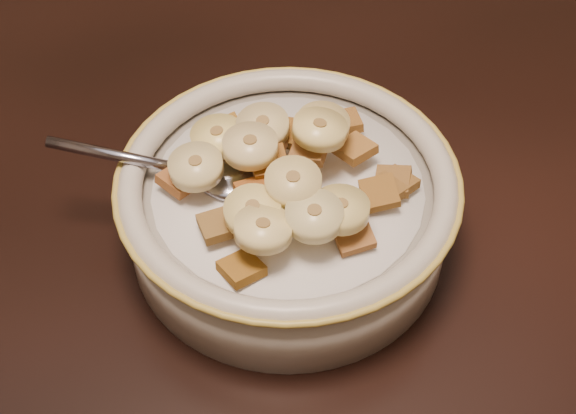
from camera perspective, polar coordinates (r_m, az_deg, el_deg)
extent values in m
cube|color=#381F0F|center=(1.10, -9.78, 11.24)|extent=(0.54, 0.54, 0.97)
cylinder|color=#AFA992|center=(0.49, 0.00, -0.54)|extent=(0.19, 0.19, 0.05)
cylinder|color=white|center=(0.47, 0.00, 1.30)|extent=(0.16, 0.16, 0.00)
ellipsoid|color=#8A8B9F|center=(0.47, -3.75, 1.97)|extent=(0.05, 0.04, 0.01)
cube|color=brown|center=(0.46, 1.50, 4.02)|extent=(0.03, 0.03, 0.01)
cube|color=brown|center=(0.46, -7.72, 1.92)|extent=(0.03, 0.03, 0.01)
cube|color=#945D34|center=(0.46, -1.65, 4.16)|extent=(0.03, 0.03, 0.01)
cube|color=brown|center=(0.45, -1.35, 3.20)|extent=(0.02, 0.02, 0.01)
cube|color=brown|center=(0.44, -2.53, -0.43)|extent=(0.02, 0.02, 0.01)
cube|color=brown|center=(0.45, 6.51, 0.98)|extent=(0.02, 0.02, 0.01)
cube|color=#925A26|center=(0.47, 4.77, 4.15)|extent=(0.03, 0.03, 0.01)
cube|color=#9C6622|center=(0.50, 3.99, 6.04)|extent=(0.02, 0.02, 0.01)
cube|color=brown|center=(0.44, -2.25, 1.02)|extent=(0.03, 0.03, 0.01)
cube|color=brown|center=(0.47, 7.46, 1.82)|extent=(0.03, 0.03, 0.01)
cube|color=brown|center=(0.48, 1.77, 5.44)|extent=(0.03, 0.03, 0.01)
cube|color=#974C19|center=(0.47, -2.04, 4.53)|extent=(0.03, 0.03, 0.01)
cube|color=#934E1D|center=(0.44, -2.24, 0.47)|extent=(0.02, 0.02, 0.01)
cube|color=#895D18|center=(0.49, -4.36, 5.32)|extent=(0.03, 0.03, 0.01)
cube|color=brown|center=(0.44, -4.97, -1.29)|extent=(0.02, 0.02, 0.01)
cube|color=brown|center=(0.48, 0.17, 5.27)|extent=(0.03, 0.03, 0.01)
cube|color=brown|center=(0.43, -3.33, -4.37)|extent=(0.03, 0.03, 0.01)
cube|color=#905E33|center=(0.44, 4.66, -1.99)|extent=(0.02, 0.02, 0.01)
cube|color=#9B6621|center=(0.44, -1.60, -1.26)|extent=(0.03, 0.03, 0.01)
cube|color=brown|center=(0.46, 7.69, 1.72)|extent=(0.03, 0.03, 0.01)
cylinder|color=tan|center=(0.43, 0.36, 1.74)|extent=(0.04, 0.04, 0.01)
cylinder|color=#F3DD80|center=(0.46, 2.50, 5.84)|extent=(0.04, 0.04, 0.01)
cylinder|color=#D9C275|center=(0.45, 2.27, 5.53)|extent=(0.04, 0.04, 0.02)
cylinder|color=tan|center=(0.47, -1.81, 5.71)|extent=(0.03, 0.03, 0.02)
cylinder|color=#CAC170|center=(0.43, 3.77, -0.17)|extent=(0.04, 0.04, 0.01)
cylinder|color=beige|center=(0.42, 1.88, -0.65)|extent=(0.04, 0.04, 0.01)
cylinder|color=#EDD278|center=(0.43, -2.52, -0.33)|extent=(0.04, 0.04, 0.01)
cylinder|color=#DFD089|center=(0.45, -6.56, 2.86)|extent=(0.04, 0.04, 0.01)
cylinder|color=#EFE183|center=(0.42, -1.78, -1.58)|extent=(0.04, 0.04, 0.02)
cylinder|color=#F4D278|center=(0.47, -5.06, 4.99)|extent=(0.04, 0.04, 0.01)
cylinder|color=#D5C181|center=(0.45, -2.70, 4.35)|extent=(0.04, 0.04, 0.01)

